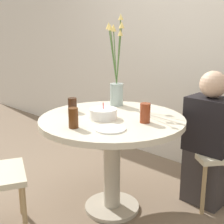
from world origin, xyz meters
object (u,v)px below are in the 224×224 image
Objects in this scene: drink_glass_0 at (73,118)px; drink_glass_1 at (72,105)px; flower_vase at (116,78)px; drink_glass_2 at (145,113)px; side_plate at (110,129)px; birthday_cake at (103,114)px; person_boy at (208,143)px.

drink_glass_1 is (-0.32, 0.26, -0.01)m from drink_glass_0.
flower_vase reaches higher than drink_glass_2.
drink_glass_0 reaches higher than side_plate.
birthday_cake is 1.49× the size of drink_glass_0.
drink_glass_0 is at bearing -87.31° from birthday_cake.
flower_vase is at bearing 109.04° from drink_glass_0.
person_boy reaches higher than side_plate.
drink_glass_0 is (-0.20, -0.13, 0.06)m from side_plate.
flower_vase is 0.44m from drink_glass_1.
birthday_cake is 0.86m from person_boy.
birthday_cake is 0.18× the size of person_boy.
drink_glass_1 is at bearing -104.74° from flower_vase.
drink_glass_0 is 1.10m from person_boy.
drink_glass_2 is at bearing -112.26° from person_boy.
drink_glass_2 is at bearing 14.64° from drink_glass_1.
drink_glass_0 is at bearing -38.50° from drink_glass_1.
person_boy is at bearing 40.39° from drink_glass_1.
drink_glass_2 reaches higher than birthday_cake.
person_boy is (0.48, 0.94, -0.31)m from drink_glass_0.
drink_glass_1 reaches higher than side_plate.
drink_glass_1 is 0.10× the size of person_boy.
flower_vase is 0.70m from side_plate.
birthday_cake is 0.28m from drink_glass_0.
flower_vase is at bearing 75.26° from drink_glass_1.
drink_glass_2 reaches higher than drink_glass_0.
birthday_cake reaches higher than drink_glass_1.
flower_vase reaches higher than birthday_cake.
side_plate is 1.52× the size of drink_glass_0.
person_boy is (0.70, 0.30, -0.47)m from flower_vase.
flower_vase is 3.67× the size of side_plate.
birthday_cake is at bearing 92.69° from drink_glass_0.
drink_glass_2 reaches higher than drink_glass_1.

